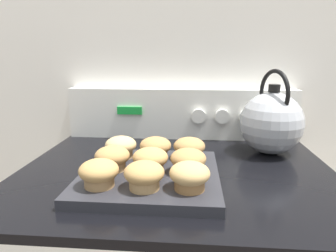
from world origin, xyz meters
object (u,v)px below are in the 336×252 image
(muffin_r2_c0, at_px, (121,147))
(muffin_pan, at_px, (150,176))
(muffin_r1_c1, at_px, (150,160))
(muffin_r2_c1, at_px, (155,148))
(muffin_r0_c2, at_px, (190,176))
(tea_kettle, at_px, (271,122))
(muffin_r1_c2, at_px, (188,161))
(muffin_r0_c1, at_px, (144,175))
(muffin_r1_c0, at_px, (112,158))
(muffin_r0_c0, at_px, (99,173))
(muffin_r2_c2, at_px, (189,148))

(muffin_r2_c0, bearing_deg, muffin_pan, -44.71)
(muffin_r1_c1, distance_m, muffin_r2_c1, 0.09)
(muffin_r0_c2, height_order, muffin_r2_c0, same)
(muffin_pan, bearing_deg, tea_kettle, 35.64)
(muffin_r1_c2, distance_m, muffin_r2_c0, 0.19)
(muffin_r0_c1, relative_size, muffin_r2_c0, 1.00)
(muffin_r1_c0, xyz_separation_m, muffin_r1_c1, (0.08, -0.00, 0.00))
(muffin_r0_c0, bearing_deg, muffin_r1_c2, 25.68)
(muffin_r0_c1, relative_size, muffin_r0_c2, 1.00)
(muffin_r0_c0, relative_size, muffin_r2_c1, 1.00)
(muffin_pan, relative_size, muffin_r0_c2, 3.87)
(tea_kettle, bearing_deg, muffin_r0_c0, -142.40)
(muffin_r2_c1, bearing_deg, muffin_r1_c0, -135.77)
(muffin_r0_c2, bearing_deg, muffin_r0_c0, -179.92)
(muffin_r0_c1, bearing_deg, muffin_r0_c2, 2.60)
(muffin_r0_c0, bearing_deg, muffin_r2_c0, 89.20)
(muffin_r1_c0, xyz_separation_m, muffin_r2_c2, (0.17, 0.08, 0.00))
(muffin_pan, relative_size, muffin_r2_c2, 3.87)
(muffin_r2_c2, bearing_deg, muffin_r1_c0, -153.06)
(muffin_pan, height_order, muffin_r0_c1, muffin_r0_c1)
(muffin_pan, xyz_separation_m, muffin_r0_c0, (-0.09, -0.08, 0.04))
(muffin_r0_c1, relative_size, muffin_r1_c0, 1.00)
(muffin_r1_c0, height_order, tea_kettle, tea_kettle)
(muffin_r2_c0, distance_m, muffin_r2_c1, 0.08)
(muffin_r2_c0, bearing_deg, muffin_r0_c1, -63.20)
(muffin_r0_c1, height_order, muffin_r1_c2, same)
(muffin_r1_c0, height_order, muffin_r2_c0, same)
(muffin_r0_c1, height_order, tea_kettle, tea_kettle)
(muffin_r1_c0, bearing_deg, muffin_r1_c1, -2.83)
(muffin_r2_c2, bearing_deg, muffin_r2_c1, -178.38)
(muffin_r0_c2, bearing_deg, muffin_r1_c0, 153.54)
(muffin_r0_c2, xyz_separation_m, muffin_r2_c2, (-0.00, 0.17, 0.00))
(muffin_pan, bearing_deg, muffin_r0_c1, -88.94)
(tea_kettle, bearing_deg, muffin_r2_c2, -149.22)
(muffin_r0_c0, bearing_deg, muffin_r0_c2, 0.08)
(muffin_r0_c1, distance_m, muffin_r1_c1, 0.08)
(muffin_r0_c0, xyz_separation_m, muffin_r1_c1, (0.09, 0.08, 0.00))
(muffin_r0_c0, height_order, muffin_r1_c1, same)
(muffin_r0_c1, relative_size, muffin_r2_c1, 1.00)
(muffin_r0_c1, height_order, muffin_r0_c2, same)
(muffin_r0_c0, height_order, muffin_r2_c0, same)
(muffin_pan, height_order, muffin_r0_c0, muffin_r0_c0)
(muffin_r2_c0, bearing_deg, muffin_r1_c0, -89.46)
(muffin_r1_c1, xyz_separation_m, muffin_r2_c0, (-0.08, 0.08, 0.00))
(muffin_pan, xyz_separation_m, muffin_r2_c1, (0.00, 0.08, 0.04))
(muffin_pan, relative_size, muffin_r1_c0, 3.87)
(muffin_r1_c0, distance_m, muffin_r2_c0, 0.08)
(muffin_r0_c2, distance_m, muffin_r2_c0, 0.24)
(muffin_r2_c2, bearing_deg, muffin_r1_c2, -90.57)
(muffin_r0_c0, distance_m, muffin_r0_c1, 0.09)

